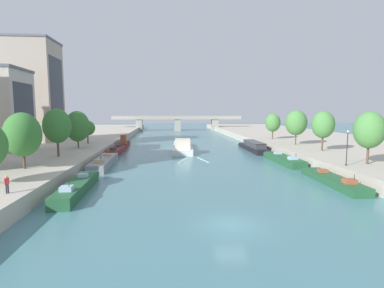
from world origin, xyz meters
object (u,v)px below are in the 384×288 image
(moored_boat_left_near, at_px, (77,187))
(barge_midriver, at_px, (183,146))
(tree_right_second, at_px, (369,130))
(tree_right_midway, at_px, (323,125))
(tree_left_past_mid, at_px, (23,135))
(moored_boat_right_end, at_px, (283,159))
(bridge_far, at_px, (177,121))
(moored_boat_left_midway, at_px, (117,151))
(lamppost_right_bank, at_px, (347,146))
(person_on_quay, at_px, (7,183))
(tree_right_distant, at_px, (296,123))
(tree_left_distant, at_px, (77,126))
(tree_right_nearest, at_px, (273,123))
(moored_boat_right_upstream, at_px, (253,147))
(tree_left_midway, at_px, (57,126))
(moored_boat_left_end, at_px, (104,162))
(tree_left_third, at_px, (87,128))
(moored_boat_left_far, at_px, (125,143))
(moored_boat_right_gap_after, at_px, (332,180))

(moored_boat_left_near, bearing_deg, barge_midriver, 68.33)
(tree_right_second, bearing_deg, moored_boat_left_near, -172.56)
(tree_right_midway, bearing_deg, tree_left_past_mid, -164.36)
(moored_boat_right_end, relative_size, bridge_far, 0.23)
(moored_boat_left_near, bearing_deg, moored_boat_left_midway, 91.28)
(lamppost_right_bank, height_order, person_on_quay, lamppost_right_bank)
(bridge_far, bearing_deg, moored_boat_right_end, -79.88)
(lamppost_right_bank, distance_m, bridge_far, 100.04)
(barge_midriver, height_order, moored_boat_left_near, barge_midriver)
(tree_right_midway, xyz_separation_m, tree_right_distant, (-0.50, 10.12, -0.05))
(tree_left_distant, distance_m, tree_right_nearest, 47.63)
(moored_boat_right_upstream, xyz_separation_m, tree_left_midway, (-37.24, -16.76, 5.75))
(tree_left_past_mid, distance_m, tree_left_distant, 21.10)
(moored_boat_left_end, relative_size, tree_left_distant, 1.99)
(tree_left_third, relative_size, tree_right_nearest, 0.78)
(tree_left_past_mid, height_order, person_on_quay, tree_left_past_mid)
(tree_right_second, distance_m, lamppost_right_bank, 4.26)
(moored_boat_left_far, bearing_deg, person_on_quay, -94.25)
(barge_midriver, distance_m, tree_left_past_mid, 36.26)
(barge_midriver, distance_m, moored_boat_left_near, 36.77)
(barge_midriver, relative_size, moored_boat_right_gap_after, 1.62)
(tree_left_third, bearing_deg, tree_left_distant, -87.90)
(moored_boat_left_far, bearing_deg, moored_boat_left_end, -89.60)
(moored_boat_right_gap_after, bearing_deg, tree_right_distant, 74.56)
(moored_boat_left_near, distance_m, tree_right_second, 38.30)
(moored_boat_left_end, height_order, tree_left_third, tree_left_third)
(moored_boat_left_end, distance_m, tree_right_midway, 39.44)
(moored_boat_left_far, distance_m, bridge_far, 61.99)
(moored_boat_left_far, relative_size, tree_left_distant, 1.50)
(moored_boat_right_end, distance_m, moored_boat_right_upstream, 16.14)
(bridge_far, bearing_deg, tree_right_distant, -72.63)
(bridge_far, bearing_deg, tree_left_past_mid, -103.38)
(barge_midriver, relative_size, moored_boat_left_near, 1.58)
(tree_left_midway, xyz_separation_m, person_on_quay, (3.28, -21.82, -3.98))
(moored_boat_right_gap_after, height_order, tree_right_distant, tree_right_distant)
(tree_right_midway, relative_size, bridge_far, 0.12)
(moored_boat_right_upstream, height_order, person_on_quay, person_on_quay)
(moored_boat_left_far, height_order, moored_boat_right_gap_after, moored_boat_left_far)
(tree_right_distant, bearing_deg, moored_boat_left_midway, 177.71)
(tree_left_third, bearing_deg, tree_right_distant, -7.88)
(tree_left_past_mid, relative_size, tree_right_midway, 0.98)
(barge_midriver, height_order, moored_boat_right_upstream, barge_midriver)
(tree_right_second, xyz_separation_m, tree_right_nearest, (0.11, 36.86, -0.45))
(moored_boat_left_near, height_order, tree_right_nearest, tree_right_nearest)
(barge_midriver, height_order, person_on_quay, person_on_quay)
(moored_boat_right_end, height_order, tree_left_midway, tree_left_midway)
(moored_boat_right_gap_after, height_order, tree_left_midway, tree_left_midway)
(moored_boat_right_gap_after, relative_size, tree_right_nearest, 1.99)
(moored_boat_left_far, bearing_deg, tree_right_midway, -31.34)
(tree_left_past_mid, xyz_separation_m, tree_left_distant, (0.54, 21.09, -0.05))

